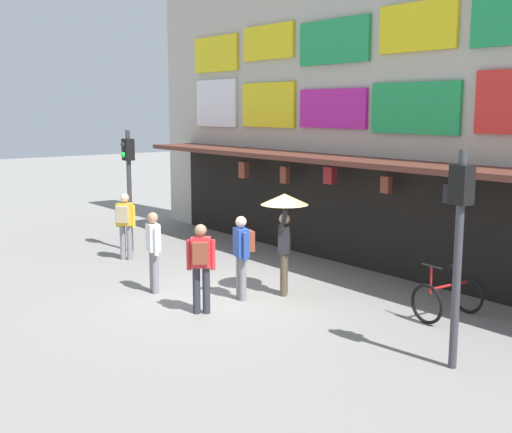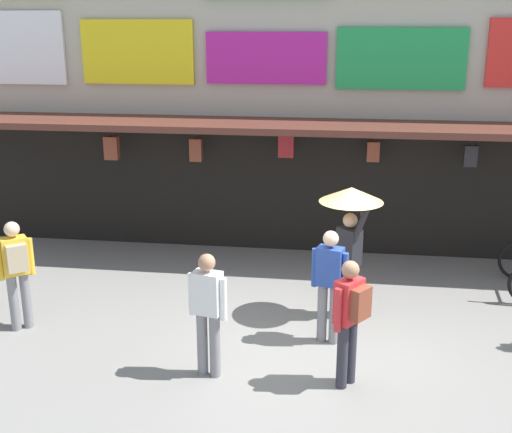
{
  "view_description": "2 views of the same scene",
  "coord_description": "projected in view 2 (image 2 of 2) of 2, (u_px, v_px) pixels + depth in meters",
  "views": [
    {
      "loc": [
        10.21,
        -7.34,
        3.76
      ],
      "look_at": [
        -0.43,
        0.99,
        1.52
      ],
      "focal_mm": 45.82,
      "sensor_mm": 36.0,
      "label": 1
    },
    {
      "loc": [
        0.25,
        -8.31,
        4.48
      ],
      "look_at": [
        -0.98,
        0.71,
        1.68
      ],
      "focal_mm": 45.5,
      "sensor_mm": 36.0,
      "label": 2
    }
  ],
  "objects": [
    {
      "name": "ground_plane",
      "position": [
        317.0,
        346.0,
        9.22
      ],
      "size": [
        80.0,
        80.0,
        0.0
      ],
      "primitive_type": "plane",
      "color": "gray"
    },
    {
      "name": "pedestrian_in_green",
      "position": [
        350.0,
        314.0,
        7.97
      ],
      "size": [
        0.47,
        0.48,
        1.68
      ],
      "color": "#2D2D38",
      "rests_on": "ground"
    },
    {
      "name": "pedestrian_in_white",
      "position": [
        330.0,
        278.0,
        9.1
      ],
      "size": [
        0.51,
        0.43,
        1.68
      ],
      "color": "gray",
      "rests_on": "ground"
    },
    {
      "name": "pedestrian_with_umbrella",
      "position": [
        350.0,
        216.0,
        9.69
      ],
      "size": [
        0.96,
        0.96,
        2.08
      ],
      "color": "brown",
      "rests_on": "ground"
    },
    {
      "name": "shopfront",
      "position": [
        334.0,
        46.0,
        12.38
      ],
      "size": [
        18.0,
        2.6,
        8.0
      ],
      "color": "#B2AD9E",
      "rests_on": "ground"
    },
    {
      "name": "pedestrian_in_blue",
      "position": [
        16.0,
        268.0,
        9.46
      ],
      "size": [
        0.48,
        0.47,
        1.68
      ],
      "color": "gray",
      "rests_on": "ground"
    },
    {
      "name": "pedestrian_in_purple",
      "position": [
        208.0,
        308.0,
        8.23
      ],
      "size": [
        0.52,
        0.3,
        1.68
      ],
      "color": "gray",
      "rests_on": "ground"
    }
  ]
}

